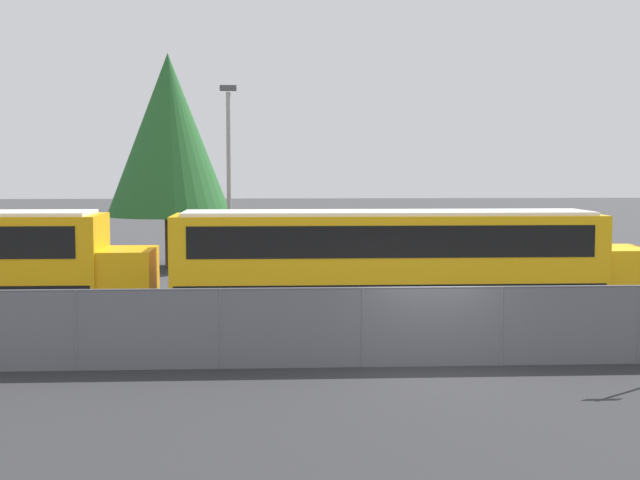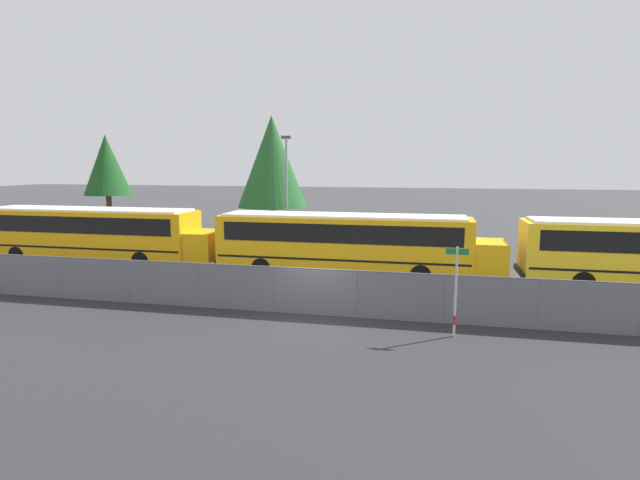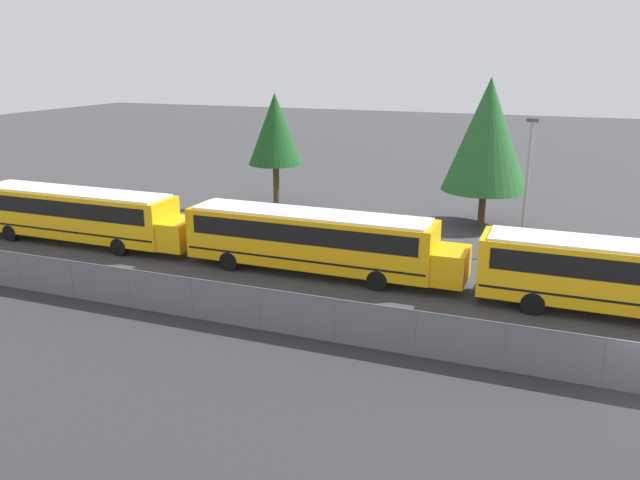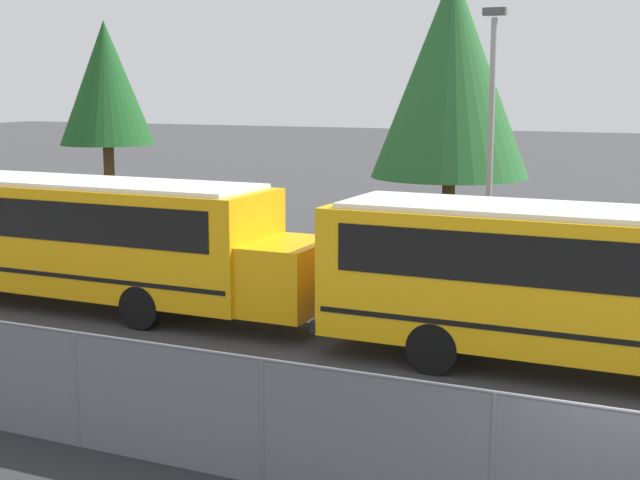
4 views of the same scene
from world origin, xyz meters
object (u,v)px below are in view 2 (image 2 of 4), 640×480
at_px(school_bus_2, 94,231).
at_px(tree_1, 107,165).
at_px(street_sign, 456,290).
at_px(tree_2, 272,162).
at_px(light_pole, 287,187).
at_px(school_bus_3, 349,240).

distance_m(school_bus_2, tree_1, 15.50).
relative_size(street_sign, tree_1, 0.37).
distance_m(tree_1, tree_2, 14.44).
relative_size(school_bus_2, tree_2, 1.53).
distance_m(street_sign, light_pole, 18.09).
height_order(school_bus_3, tree_1, tree_1).
xyz_separation_m(school_bus_3, tree_2, (-7.99, 12.80, 3.84)).
height_order(street_sign, tree_2, tree_2).
xyz_separation_m(school_bus_3, street_sign, (4.72, -7.88, -0.27)).
height_order(school_bus_2, light_pole, light_pole).
height_order(street_sign, tree_1, tree_1).
height_order(school_bus_2, tree_2, tree_2).
height_order(light_pole, tree_1, tree_1).
bearing_deg(school_bus_2, light_pole, 36.26).
xyz_separation_m(light_pole, tree_1, (-17.24, 6.02, 1.37)).
bearing_deg(street_sign, school_bus_2, 156.80).
bearing_deg(street_sign, tree_2, 121.57).
relative_size(school_bus_2, school_bus_3, 1.00).
xyz_separation_m(school_bus_3, light_pole, (-5.19, 7.05, 2.19)).
relative_size(tree_1, tree_2, 0.86).
bearing_deg(school_bus_2, tree_2, 62.89).
bearing_deg(light_pole, school_bus_2, -143.74).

